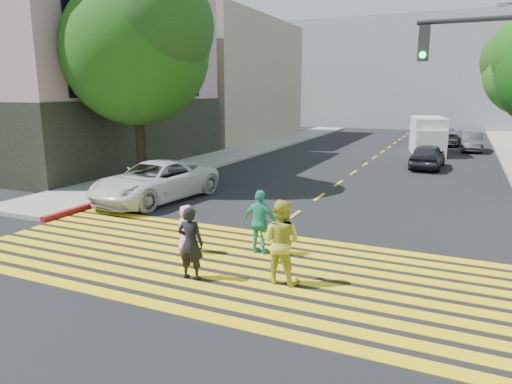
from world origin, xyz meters
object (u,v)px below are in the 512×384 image
Objects in this scene: pedestrian_child at (187,229)px; white_van at (428,137)px; white_sedan at (155,181)px; dark_car_parked at (471,142)px; silver_car at (444,136)px; pedestrian_extra at (260,222)px; pedestrian_man at (191,243)px; dark_car_near at (427,156)px; tree_left at (137,43)px; pedestrian_woman at (281,242)px.

pedestrian_child is 23.05m from white_van.
white_sedan reaches higher than dark_car_parked.
silver_car is 6.00m from white_van.
pedestrian_extra is 22.10m from white_van.
pedestrian_extra is at bearing -105.94° from white_van.
pedestrian_extra is at bearing -114.21° from pedestrian_man.
dark_car_near is at bearing -105.73° from pedestrian_man.
tree_left reaches higher than white_sedan.
silver_car is 0.88× the size of white_van.
silver_car reaches higher than dark_car_parked.
dark_car_parked is at bearing 54.42° from tree_left.
pedestrian_extra is at bearing 74.23° from silver_car.
white_sedan is (-4.21, 4.39, 0.11)m from pedestrian_child.
pedestrian_man is 0.41× the size of dark_car_near.
pedestrian_extra is (-1.10, 1.44, -0.09)m from pedestrian_woman.
silver_car is at bearing -91.85° from pedestrian_extra.
white_sedan is (2.38, -2.40, -5.24)m from tree_left.
pedestrian_extra reaches higher than pedestrian_man.
pedestrian_extra is at bearing -50.57° from pedestrian_woman.
pedestrian_man is at bearing 20.68° from pedestrian_woman.
pedestrian_woman is 17.28m from dark_car_near.
tree_left is 19.74m from white_van.
pedestrian_extra reaches higher than dark_car_parked.
pedestrian_child is 0.32× the size of dark_car_near.
pedestrian_woman reaches higher than pedestrian_extra.
white_sedan is (-5.18, 5.74, -0.08)m from pedestrian_man.
pedestrian_woman is 26.42m from dark_car_parked.
pedestrian_woman is 29.42m from silver_car.
white_van reaches higher than pedestrian_woman.
pedestrian_extra reaches higher than silver_car.
pedestrian_woman reaches higher than silver_car.
tree_left is 2.34× the size of dark_car_parked.
dark_car_near is (3.55, 17.82, -0.14)m from pedestrian_man.
white_sedan is at bearing 60.15° from silver_car.
white_van is at bearing -91.12° from pedestrian_child.
dark_car_near is 12.15m from silver_car.
white_van is (2.35, 21.97, 0.31)m from pedestrian_extra.
dark_car_parked is (10.93, 21.02, -0.11)m from white_sedan.
white_van reaches higher than dark_car_parked.
dark_car_parked is at bearing 35.82° from white_van.
pedestrian_extra is (0.74, 2.06, 0.01)m from pedestrian_man.
pedestrian_man is at bearing 81.49° from dark_car_near.
dark_car_parked is at bearing -96.47° from pedestrian_woman.
pedestrian_extra is at bearing 82.65° from dark_car_near.
pedestrian_man is 18.17m from dark_car_near.
white_van is (-0.46, 6.21, 0.46)m from dark_car_near.
white_van is at bearing 56.16° from tree_left.
pedestrian_child is 26.28m from dark_car_parked.
dark_car_near is (4.52, 16.47, 0.04)m from pedestrian_child.
white_sedan is at bearing -119.62° from dark_car_parked.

